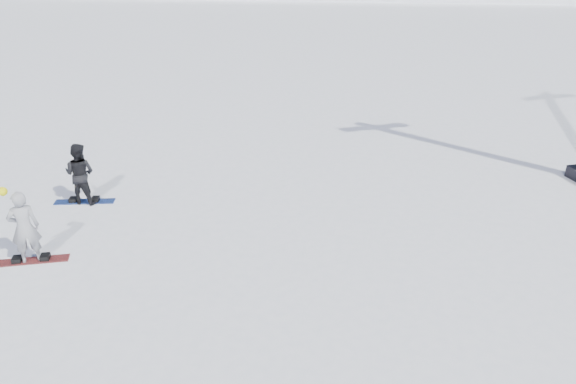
{
  "coord_description": "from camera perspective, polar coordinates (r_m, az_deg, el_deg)",
  "views": [
    {
      "loc": [
        6.4,
        -10.24,
        6.3
      ],
      "look_at": [
        5.13,
        0.86,
        1.1
      ],
      "focal_mm": 35.0,
      "sensor_mm": 36.0,
      "label": 1
    }
  ],
  "objects": [
    {
      "name": "ground",
      "position": [
        13.62,
        -22.53,
        -4.69
      ],
      "size": [
        420.0,
        420.0,
        0.0
      ],
      "primitive_type": "plane",
      "color": "white",
      "rests_on": "ground"
    },
    {
      "name": "snowboarder_woman",
      "position": [
        12.67,
        -25.25,
        -3.24
      ],
      "size": [
        0.7,
        0.63,
        1.76
      ],
      "rotation": [
        0.0,
        0.0,
        3.66
      ],
      "color": "#A4A4A9",
      "rests_on": "ground"
    },
    {
      "name": "snowboarder_man",
      "position": [
        14.98,
        -20.38,
        1.76
      ],
      "size": [
        0.81,
        0.65,
        1.59
      ],
      "primitive_type": "imported",
      "rotation": [
        0.0,
        0.0,
        3.07
      ],
      "color": "black",
      "rests_on": "ground"
    },
    {
      "name": "snowboard_woman",
      "position": [
        13.04,
        -24.59,
        -6.37
      ],
      "size": [
        1.52,
        0.7,
        0.03
      ],
      "primitive_type": "cube",
      "rotation": [
        0.0,
        0.0,
        0.29
      ],
      "color": "maroon",
      "rests_on": "ground"
    },
    {
      "name": "snowboard_man",
      "position": [
        15.28,
        -19.95,
        -0.92
      ],
      "size": [
        1.53,
        0.52,
        0.03
      ],
      "primitive_type": "cube",
      "rotation": [
        0.0,
        0.0,
        0.17
      ],
      "color": "navy",
      "rests_on": "ground"
    }
  ]
}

